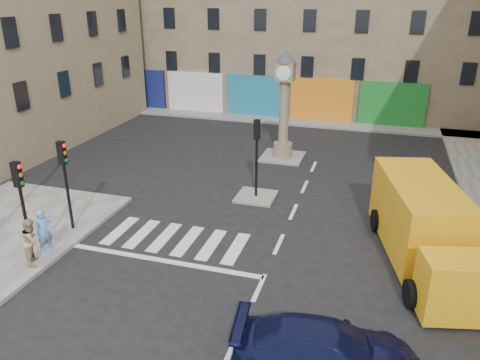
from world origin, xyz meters
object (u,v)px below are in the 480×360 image
at_px(traffic_light_left_far, 65,172).
at_px(clock_pillar, 285,98).
at_px(pedestrian_blue, 44,232).
at_px(navy_sedan, 327,351).
at_px(pedestrian_tan, 32,241).
at_px(traffic_light_island, 257,146).
at_px(yellow_van, 424,226).
at_px(traffic_light_left_near, 21,196).

bearing_deg(traffic_light_left_far, clock_pillar, 61.06).
bearing_deg(pedestrian_blue, navy_sedan, -86.02).
height_order(clock_pillar, pedestrian_tan, clock_pillar).
xyz_separation_m(traffic_light_island, pedestrian_blue, (-6.00, -7.36, -1.57)).
bearing_deg(yellow_van, traffic_light_left_far, 174.29).
bearing_deg(traffic_light_island, traffic_light_left_near, -128.93).
distance_m(clock_pillar, yellow_van, 12.10).
distance_m(traffic_light_island, pedestrian_tan, 10.13).
height_order(navy_sedan, yellow_van, yellow_van).
bearing_deg(traffic_light_left_far, traffic_light_left_near, -90.00).
relative_size(navy_sedan, pedestrian_tan, 2.81).
bearing_deg(traffic_light_left_near, clock_pillar, 65.45).
bearing_deg(pedestrian_blue, pedestrian_tan, -161.55).
distance_m(clock_pillar, navy_sedan, 16.96).
bearing_deg(traffic_light_island, yellow_van, -26.14).
distance_m(traffic_light_left_near, traffic_light_island, 10.03).
bearing_deg(traffic_light_left_far, traffic_light_island, 40.60).
bearing_deg(pedestrian_blue, traffic_light_island, -20.74).
bearing_deg(traffic_light_left_near, navy_sedan, -11.87).
xyz_separation_m(traffic_light_left_far, clock_pillar, (6.30, 11.40, 0.93)).
distance_m(yellow_van, pedestrian_blue, 13.71).
height_order(yellow_van, pedestrian_blue, yellow_van).
height_order(pedestrian_blue, pedestrian_tan, pedestrian_blue).
relative_size(traffic_light_island, pedestrian_blue, 2.12).
xyz_separation_m(clock_pillar, pedestrian_blue, (-6.00, -13.35, -2.53)).
distance_m(traffic_light_left_near, yellow_van, 14.18).
bearing_deg(pedestrian_tan, yellow_van, -100.82).
distance_m(traffic_light_island, yellow_van, 8.06).
bearing_deg(navy_sedan, pedestrian_blue, 68.51).
bearing_deg(yellow_van, clock_pillar, 113.26).
distance_m(yellow_van, pedestrian_tan, 13.91).
relative_size(traffic_light_island, clock_pillar, 0.61).
height_order(traffic_light_left_near, pedestrian_tan, traffic_light_left_near).
xyz_separation_m(yellow_van, pedestrian_blue, (-13.15, -3.85, -0.33)).
bearing_deg(navy_sedan, pedestrian_tan, 71.87).
bearing_deg(traffic_light_island, traffic_light_left_far, -139.40).
bearing_deg(traffic_light_left_far, pedestrian_tan, -83.44).
height_order(navy_sedan, pedestrian_tan, pedestrian_tan).
height_order(yellow_van, pedestrian_tan, yellow_van).
xyz_separation_m(traffic_light_left_far, pedestrian_tan, (0.30, -2.61, -1.62)).
relative_size(clock_pillar, navy_sedan, 1.27).
relative_size(traffic_light_left_far, navy_sedan, 0.77).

